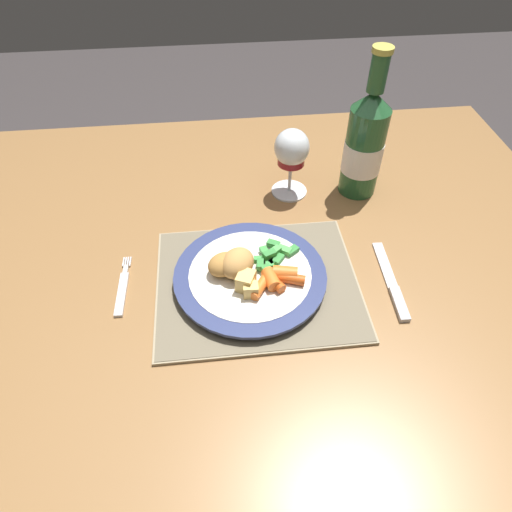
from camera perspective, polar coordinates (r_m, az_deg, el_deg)
The scene contains 12 objects.
ground_plane at distance 1.45m, azimuth -0.15°, elevation -21.26°, with size 6.00×6.00×0.00m, color #383333.
dining_table at distance 0.89m, azimuth -0.24°, elevation -4.33°, with size 1.29×1.03×0.74m.
placemat at distance 0.79m, azimuth 0.24°, elevation -3.42°, with size 0.35×0.29×0.01m.
dinner_plate at distance 0.78m, azimuth -0.74°, elevation -2.58°, with size 0.26×0.26×0.02m.
breaded_croquettes at distance 0.76m, azimuth -2.98°, elevation -0.96°, with size 0.10×0.08×0.05m.
green_beans_pile at distance 0.79m, azimuth 2.16°, elevation -0.07°, with size 0.08×0.09×0.02m.
glazed_carrots at distance 0.75m, azimuth 2.54°, elevation -2.94°, with size 0.10×0.06×0.02m.
fork at distance 0.81m, azimuth -16.35°, elevation -4.04°, with size 0.02×0.13×0.01m.
table_knife at distance 0.82m, azimuth 16.73°, elevation -3.67°, with size 0.03×0.18×0.01m.
wine_glass at distance 0.93m, azimuth 4.47°, elevation 12.88°, with size 0.07×0.07×0.15m.
bottle at distance 0.95m, azimuth 13.43°, elevation 13.47°, with size 0.08×0.08×0.30m.
roast_potatoes at distance 0.74m, azimuth -1.04°, elevation -3.57°, with size 0.04×0.05×0.03m.
Camera 1 is at (-0.06, -0.57, 1.34)m, focal length 32.00 mm.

